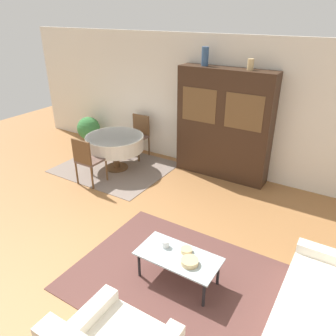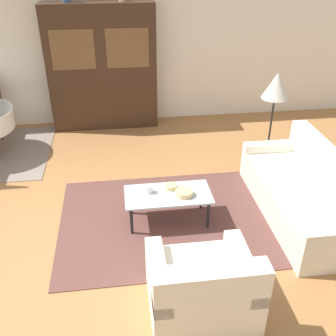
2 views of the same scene
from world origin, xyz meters
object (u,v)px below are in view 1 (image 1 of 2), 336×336
couch (326,332)px  cup (165,244)px  dining_chair_far (138,133)px  vase_tall (205,56)px  dining_chair_near (87,158)px  display_cabinet (224,125)px  potted_plant (89,129)px  vase_short (251,64)px  coffee_table (178,258)px  dining_table (115,143)px  bowl (190,262)px  bowl_small (186,250)px

couch → cup: couch is taller
dining_chair_far → vase_tall: (1.54, 0.10, 1.77)m
dining_chair_near → cup: 2.81m
display_cabinet → potted_plant: bearing=-176.9°
vase_short → potted_plant: 4.30m
display_cabinet → dining_chair_near: 2.70m
coffee_table → display_cabinet: display_cabinet is taller
dining_table → dining_chair_near: 0.82m
display_cabinet → bowl: bearing=-73.1°
dining_table → bowl: bearing=-36.3°
dining_chair_far → bowl: 4.18m
display_cabinet → cup: 3.07m
couch → bowl_small: (-1.65, 0.20, 0.13)m
dining_chair_near → cup: bearing=-25.8°
vase_tall → vase_short: size_ratio=1.80×
dining_table → coffee_table: bearing=-37.4°
bowl_small → dining_table: bearing=144.6°
potted_plant → vase_short: bearing=2.8°
vase_tall → dining_table: bearing=-149.3°
couch → vase_short: (-2.04, 3.10, 1.95)m
coffee_table → dining_table: 3.47m
dining_chair_far → potted_plant: bearing=3.6°
dining_chair_far → bowl: size_ratio=4.49×
vase_tall → cup: bearing=-71.5°
vase_short → bowl_small: bearing=-82.3°
coffee_table → vase_tall: 3.79m
cup → vase_short: size_ratio=0.51×
bowl → vase_tall: bearing=114.5°
coffee_table → bowl_small: (0.05, 0.11, 0.06)m
potted_plant → couch: bearing=-26.2°
couch → vase_short: size_ratio=11.13×
dining_table → vase_tall: vase_tall is taller
dining_table → vase_short: (2.41, 0.91, 1.65)m
display_cabinet → dining_table: bearing=-155.5°
couch → cup: 1.94m
coffee_table → vase_short: bearing=96.4°
dining_table → dining_chair_near: (0.00, -0.82, -0.04)m
bowl_small → cup: bearing=-169.5°
display_cabinet → coffee_table: bearing=-76.1°
bowl → vase_short: size_ratio=1.12×
coffee_table → potted_plant: size_ratio=1.44×
display_cabinet → bowl_small: 3.08m
coffee_table → potted_plant: 5.08m
dining_table → display_cabinet: bearing=24.5°
potted_plant → vase_tall: bearing=3.6°
cup → vase_tall: 3.63m
couch → coffee_table: couch is taller
vase_short → couch: bearing=-56.6°
bowl_small → dining_chair_far: bearing=135.0°
dining_chair_far → potted_plant: 1.48m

